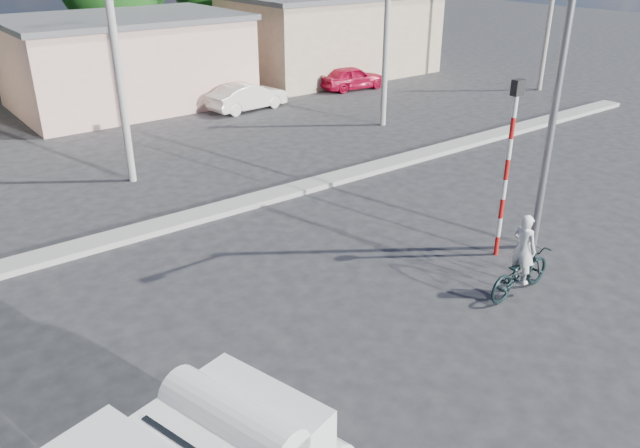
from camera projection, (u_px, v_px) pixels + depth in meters
ground_plane at (455, 325)px, 12.74m from camera, size 120.00×120.00×0.00m
median at (250, 202)px, 18.49m from camera, size 40.00×0.80×0.16m
bicycle at (520, 272)px, 13.68m from camera, size 2.03×0.78×1.05m
cyclist at (522, 261)px, 13.57m from camera, size 0.41×0.60×1.60m
car_cream at (248, 96)px, 28.42m from camera, size 3.85×1.65×1.23m
car_red at (352, 78)px, 32.31m from camera, size 3.67×1.81×1.20m
traffic_pole at (509, 156)px, 14.50m from camera, size 0.28×0.18×4.36m
streetlight at (560, 49)px, 13.81m from camera, size 2.34×0.22×9.00m
building_row at (107, 60)px, 28.35m from camera, size 37.80×7.30×4.44m
utility_poles at (264, 38)px, 21.50m from camera, size 35.40×0.24×8.00m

